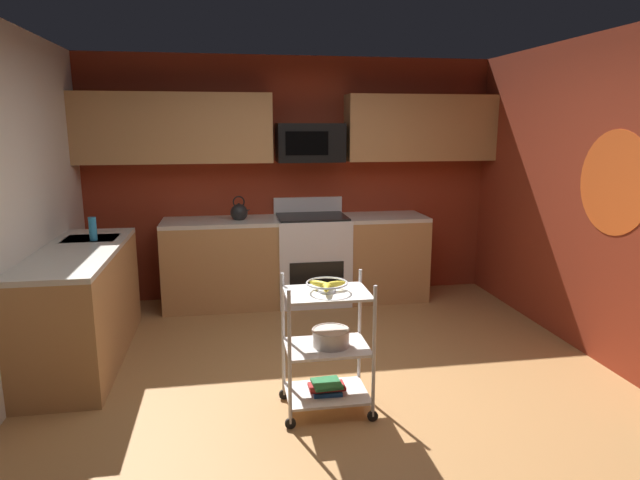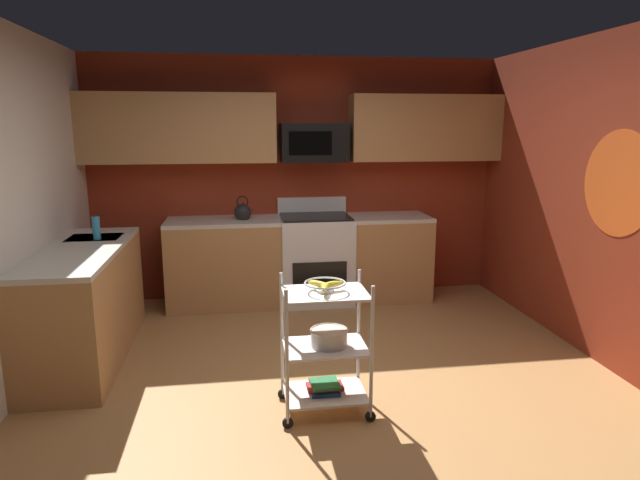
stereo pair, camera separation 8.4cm
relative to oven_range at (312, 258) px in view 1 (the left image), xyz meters
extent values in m
cube|color=#A87542|center=(-0.16, -2.10, -0.50)|extent=(4.40, 4.80, 0.04)
cube|color=maroon|center=(-0.16, 0.33, 0.82)|extent=(4.52, 0.06, 2.60)
cube|color=maroon|center=(2.07, -2.10, 0.82)|extent=(0.06, 4.80, 2.60)
cylinder|color=#E5591E|center=(2.04, -1.94, 0.97)|extent=(0.00, 0.81, 0.81)
cube|color=#B27F4C|center=(-0.16, 0.00, -0.04)|extent=(2.79, 0.60, 0.88)
cube|color=beige|center=(-0.16, 0.00, 0.42)|extent=(2.79, 0.60, 0.04)
cube|color=#B27F4C|center=(-2.06, -1.20, -0.04)|extent=(0.60, 1.80, 0.88)
cube|color=beige|center=(-2.06, -1.20, 0.42)|extent=(0.60, 1.80, 0.04)
cube|color=#B7BABC|center=(-2.06, -0.75, 0.36)|extent=(0.44, 0.36, 0.16)
cube|color=white|center=(0.00, 0.00, -0.02)|extent=(0.76, 0.64, 0.92)
cube|color=black|center=(0.00, -0.33, -0.13)|extent=(0.56, 0.01, 0.32)
cube|color=white|center=(0.00, 0.29, 0.53)|extent=(0.76, 0.06, 0.18)
cube|color=black|center=(0.00, 0.00, 0.45)|extent=(0.72, 0.60, 0.02)
cube|color=#B27F4C|center=(-1.38, 0.13, 1.37)|extent=(1.96, 0.33, 0.70)
cube|color=#B27F4C|center=(1.22, 0.13, 1.37)|extent=(1.64, 0.33, 0.70)
cube|color=black|center=(0.00, 0.11, 1.22)|extent=(0.70, 0.38, 0.40)
cube|color=black|center=(-0.06, -0.09, 1.22)|extent=(0.44, 0.01, 0.24)
cylinder|color=silver|center=(-0.53, -2.55, 0.00)|extent=(0.02, 0.02, 0.88)
cylinder|color=black|center=(-0.53, -2.55, -0.44)|extent=(0.07, 0.02, 0.07)
cylinder|color=silver|center=(0.00, -2.55, 0.00)|extent=(0.02, 0.02, 0.88)
cylinder|color=black|center=(0.00, -2.55, -0.44)|extent=(0.07, 0.02, 0.07)
cylinder|color=silver|center=(-0.53, -2.16, 0.00)|extent=(0.02, 0.02, 0.88)
cylinder|color=black|center=(-0.53, -2.16, -0.44)|extent=(0.07, 0.02, 0.07)
cylinder|color=silver|center=(0.00, -2.16, 0.00)|extent=(0.02, 0.02, 0.88)
cylinder|color=black|center=(0.00, -2.16, -0.44)|extent=(0.07, 0.02, 0.07)
cube|color=silver|center=(-0.27, -2.35, -0.36)|extent=(0.54, 0.39, 0.02)
cube|color=silver|center=(-0.27, -2.35, -0.03)|extent=(0.54, 0.39, 0.02)
cube|color=silver|center=(-0.27, -2.35, 0.34)|extent=(0.54, 0.39, 0.02)
torus|color=silver|center=(-0.27, -2.35, 0.41)|extent=(0.27, 0.27, 0.01)
cylinder|color=silver|center=(-0.27, -2.35, 0.36)|extent=(0.12, 0.12, 0.02)
ellipsoid|color=yellow|center=(-0.22, -2.34, 0.40)|extent=(0.17, 0.09, 0.04)
ellipsoid|color=yellow|center=(-0.30, -2.32, 0.40)|extent=(0.15, 0.14, 0.04)
ellipsoid|color=yellow|center=(-0.28, -2.40, 0.40)|extent=(0.08, 0.17, 0.04)
cylinder|color=silver|center=(-0.24, -2.35, 0.04)|extent=(0.24, 0.24, 0.11)
torus|color=silver|center=(-0.24, -2.35, 0.09)|extent=(0.25, 0.25, 0.01)
cube|color=#1E4C8C|center=(-0.27, -2.35, -0.34)|extent=(0.20, 0.18, 0.03)
cube|color=#B22626|center=(-0.27, -2.35, -0.31)|extent=(0.24, 0.14, 0.02)
cube|color=#26723F|center=(-0.27, -2.35, -0.29)|extent=(0.20, 0.19, 0.02)
sphere|color=black|center=(-0.76, 0.00, 0.51)|extent=(0.18, 0.18, 0.18)
sphere|color=black|center=(-0.76, 0.00, 0.60)|extent=(0.03, 0.03, 0.03)
cone|color=black|center=(-0.68, 0.00, 0.53)|extent=(0.09, 0.04, 0.06)
torus|color=black|center=(-0.76, 0.00, 0.63)|extent=(0.12, 0.01, 0.12)
cylinder|color=#2D8CBF|center=(-2.01, -0.86, 0.54)|extent=(0.06, 0.06, 0.20)
camera|label=1|loc=(-0.88, -5.69, 1.41)|focal=30.80mm
camera|label=2|loc=(-0.80, -5.70, 1.41)|focal=30.80mm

